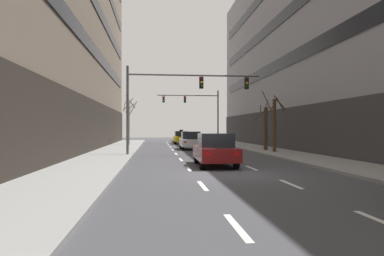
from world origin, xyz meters
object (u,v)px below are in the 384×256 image
Objects in this scene: car_driving_2 at (215,150)px; traffic_signal_0 at (176,92)px; street_tree_1 at (274,123)px; street_tree_2 at (266,128)px; taxi_driving_0 at (181,138)px; car_driving_1 at (191,141)px; traffic_signal_1 at (198,106)px; street_tree_0 at (129,121)px.

car_driving_2 is 7.96m from traffic_signal_0.
street_tree_2 is at bearing 89.64° from street_tree_1.
street_tree_1 is 2.25m from street_tree_2.
street_tree_2 is at bearing 60.04° from car_driving_2.
taxi_driving_0 is at bearing 89.60° from car_driving_2.
car_driving_2 is 12.42m from street_tree_2.
street_tree_1 is (5.98, -17.32, 1.58)m from taxi_driving_0.
traffic_signal_0 reaches higher than street_tree_2.
taxi_driving_0 is at bearing 84.58° from traffic_signal_0.
taxi_driving_0 reaches higher than car_driving_1.
street_tree_1 is 1.27× the size of street_tree_2.
street_tree_1 is at bearing -70.95° from taxi_driving_0.
traffic_signal_1 is at bearing 84.82° from car_driving_2.
car_driving_2 is 10.61m from street_tree_1.
street_tree_0 is at bearing 132.65° from street_tree_1.
car_driving_1 is at bearing -99.99° from traffic_signal_1.
street_tree_1 is (5.97, -5.82, 1.56)m from car_driving_1.
car_driving_2 is (-0.19, -14.32, 0.02)m from car_driving_1.
traffic_signal_1 reaches higher than street_tree_1.
car_driving_2 is at bearing -76.73° from traffic_signal_0.
traffic_signal_1 reaches higher than street_tree_2.
traffic_signal_0 is 2.00× the size of street_tree_1.
traffic_signal_0 reaches higher than car_driving_1.
street_tree_2 is (6.18, 10.71, 1.17)m from car_driving_2.
taxi_driving_0 is 0.96× the size of car_driving_1.
car_driving_2 is at bearing -95.18° from traffic_signal_1.
traffic_signal_1 reaches higher than car_driving_1.
car_driving_2 is at bearing -74.49° from street_tree_0.
car_driving_1 is 13.77m from traffic_signal_1.
street_tree_2 is at bearing -77.42° from traffic_signal_1.
car_driving_2 is 27.70m from traffic_signal_1.
traffic_signal_0 is at bearing -153.72° from street_tree_2.
car_driving_1 is at bearing 89.25° from car_driving_2.
taxi_driving_0 is at bearing 111.65° from street_tree_2.
street_tree_0 is at bearing 137.93° from street_tree_2.
street_tree_1 is (7.78, 1.63, -2.16)m from traffic_signal_0.
traffic_signal_1 is 1.67× the size of street_tree_1.
car_driving_1 is 1.18× the size of street_tree_2.
street_tree_1 is at bearing 54.04° from car_driving_2.
street_tree_1 is at bearing -47.35° from street_tree_0.
street_tree_2 reaches higher than taxi_driving_0.
taxi_driving_0 is 11.49m from car_driving_1.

